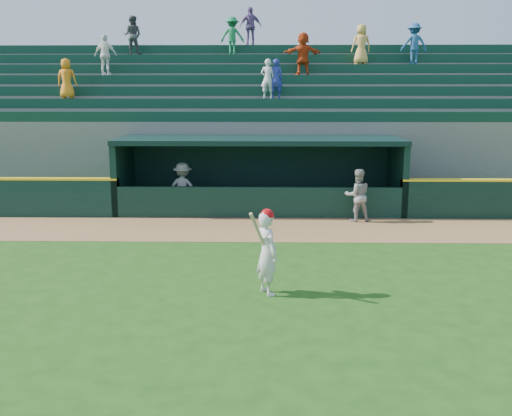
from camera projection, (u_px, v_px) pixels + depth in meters
name	position (u px, v px, depth m)	size (l,w,h in m)	color
ground	(254.00, 284.00, 11.85)	(120.00, 120.00, 0.00)	#204C13
warning_track	(258.00, 229.00, 16.66)	(40.00, 3.00, 0.01)	olive
dugout_player_front	(358.00, 195.00, 17.56)	(0.79, 0.62, 1.63)	gray
dugout_player_inside	(183.00, 188.00, 18.76)	(1.09, 0.63, 1.68)	gray
dugout	(260.00, 169.00, 19.43)	(9.40, 2.80, 2.46)	slate
stands	(262.00, 130.00, 23.71)	(34.50, 6.25, 7.59)	slate
batter_at_plate	(267.00, 251.00, 11.14)	(0.66, 0.80, 1.73)	silver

